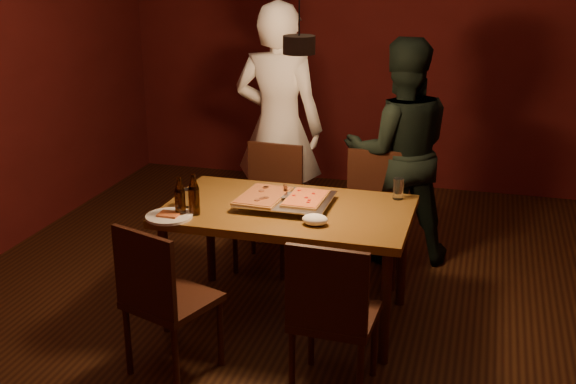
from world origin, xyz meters
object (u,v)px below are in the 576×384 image
(dining_table, at_px, (288,219))
(chair_near_left, at_px, (160,289))
(plate_slice, at_px, (169,216))
(chair_near_right, at_px, (331,305))
(beer_bottle_a, at_px, (180,197))
(diner_white, at_px, (279,128))
(beer_bottle_b, at_px, (194,194))
(chair_far_right, at_px, (374,203))
(chair_far_left, at_px, (271,194))
(pizza_tray, at_px, (286,202))
(pendant_lamp, at_px, (299,43))
(diner_dark, at_px, (399,152))

(dining_table, bearing_deg, chair_near_left, -119.32)
(chair_near_left, bearing_deg, plate_slice, 127.43)
(chair_near_left, distance_m, chair_near_right, 0.92)
(dining_table, relative_size, beer_bottle_a, 6.24)
(diner_white, bearing_deg, beer_bottle_b, 89.36)
(dining_table, bearing_deg, beer_bottle_b, -152.11)
(chair_far_right, xyz_separation_m, beer_bottle_a, (-0.98, -1.12, 0.33))
(chair_far_left, bearing_deg, chair_far_right, -175.68)
(chair_far_left, bearing_deg, pizza_tray, 116.30)
(beer_bottle_a, bearing_deg, pizza_tray, 31.59)
(chair_near_left, bearing_deg, dining_table, 80.05)
(chair_near_left, bearing_deg, pendant_lamp, 72.05)
(beer_bottle_a, xyz_separation_m, diner_white, (0.17, 1.46, 0.08))
(chair_far_right, height_order, chair_near_left, same)
(beer_bottle_a, relative_size, beer_bottle_b, 0.96)
(diner_white, relative_size, pendant_lamp, 1.73)
(dining_table, height_order, chair_far_right, chair_far_right)
(chair_far_right, distance_m, beer_bottle_a, 1.53)
(dining_table, relative_size, chair_near_left, 2.80)
(beer_bottle_a, relative_size, plate_slice, 0.87)
(diner_dark, distance_m, pendant_lamp, 1.60)
(diner_dark, bearing_deg, chair_far_right, 51.41)
(pendant_lamp, bearing_deg, chair_far_right, 71.12)
(chair_far_right, xyz_separation_m, pizza_tray, (-0.43, -0.79, 0.24))
(beer_bottle_a, bearing_deg, chair_near_right, -24.21)
(dining_table, relative_size, plate_slice, 5.40)
(chair_far_right, relative_size, pizza_tray, 0.88)
(chair_near_left, relative_size, beer_bottle_b, 2.13)
(chair_far_left, relative_size, diner_dark, 0.29)
(chair_far_left, height_order, pendant_lamp, pendant_lamp)
(chair_near_left, distance_m, pizza_tray, 1.00)
(pendant_lamp, bearing_deg, plate_slice, -160.21)
(pendant_lamp, bearing_deg, chair_near_right, -62.03)
(plate_slice, bearing_deg, diner_dark, 52.15)
(chair_near_right, bearing_deg, diner_white, 115.94)
(chair_near_left, xyz_separation_m, chair_near_right, (0.92, 0.07, 0.00))
(diner_white, xyz_separation_m, diner_dark, (0.93, -0.02, -0.12))
(dining_table, distance_m, chair_near_right, 0.90)
(chair_far_right, xyz_separation_m, pendant_lamp, (-0.31, -0.91, 1.22))
(plate_slice, xyz_separation_m, pendant_lamp, (0.72, 0.26, 1.00))
(beer_bottle_b, bearing_deg, chair_near_right, -27.94)
(chair_far_left, height_order, chair_far_right, same)
(chair_far_right, height_order, beer_bottle_b, beer_bottle_b)
(beer_bottle_a, relative_size, pendant_lamp, 0.22)
(plate_slice, distance_m, diner_white, 1.54)
(chair_far_left, xyz_separation_m, plate_slice, (-0.27, -1.15, 0.22))
(diner_dark, bearing_deg, pendant_lamp, 53.44)
(beer_bottle_b, bearing_deg, plate_slice, -143.17)
(dining_table, height_order, chair_near_right, chair_near_right)
(chair_near_right, bearing_deg, beer_bottle_a, 157.92)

